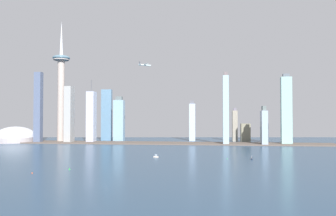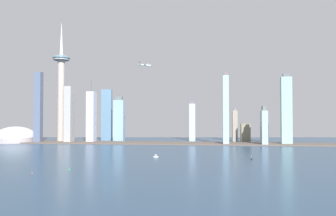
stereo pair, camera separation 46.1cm
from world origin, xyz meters
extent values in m
plane|color=navy|center=(0.00, 0.00, 0.00)|extent=(6000.00, 6000.00, 0.00)
cube|color=brown|center=(0.00, 470.91, 1.18)|extent=(770.95, 68.94, 2.35)
cylinder|color=#A8988E|center=(-270.70, 493.16, 106.22)|extent=(17.63, 17.63, 212.44)
ellipsoid|color=slate|center=(-270.70, 493.16, 212.44)|extent=(43.05, 43.05, 13.95)
torus|color=#A8988E|center=(-270.70, 493.16, 207.56)|extent=(39.38, 39.38, 2.79)
cone|color=silver|center=(-270.70, 493.16, 262.39)|extent=(8.82, 8.82, 85.94)
cylinder|color=#9A9295|center=(-379.79, 473.88, 6.54)|extent=(102.26, 102.26, 13.07)
ellipsoid|color=silver|center=(-379.79, 473.88, 13.07)|extent=(97.15, 97.15, 51.48)
cube|color=slate|center=(-313.34, 460.84, 86.09)|extent=(16.82, 15.24, 172.17)
cube|color=#ABAEC1|center=(-189.53, 488.88, 62.78)|extent=(19.12, 24.01, 125.55)
cylinder|color=#4C4C51|center=(-189.53, 488.88, 140.50)|extent=(1.60, 1.60, 29.89)
cube|color=#A3B4BA|center=(236.94, 529.23, 23.88)|extent=(14.24, 22.37, 47.76)
cylinder|color=#4C4C51|center=(236.94, 529.23, 58.84)|extent=(1.60, 1.60, 22.15)
cube|color=#A3B6D0|center=(57.96, 562.18, 48.61)|extent=(15.58, 13.36, 97.22)
cube|color=#585963|center=(57.96, 562.18, 101.49)|extent=(9.35, 8.01, 8.54)
cube|color=gray|center=(167.09, 556.24, 39.51)|extent=(12.60, 16.98, 79.03)
cube|color=slate|center=(167.09, 556.24, 82.50)|extent=(7.56, 10.19, 6.94)
cube|color=#90A1B4|center=(221.89, 453.25, 38.45)|extent=(13.41, 24.16, 76.91)
cube|color=#576260|center=(221.89, 453.25, 82.17)|extent=(8.05, 14.50, 10.52)
cube|color=#7DA0BA|center=(-129.13, 527.25, 52.90)|extent=(26.38, 20.87, 105.80)
cube|color=#545F61|center=(-129.13, 527.25, 110.66)|extent=(15.83, 12.52, 9.73)
cube|color=#989898|center=(-239.71, 473.22, 68.81)|extent=(16.77, 26.86, 137.61)
cube|color=slate|center=(-170.35, 554.11, 67.97)|extent=(27.37, 12.55, 135.95)
cube|color=#88B0AA|center=(275.32, 474.14, 77.21)|extent=(23.89, 12.25, 154.43)
cube|color=#515862|center=(275.32, 474.14, 158.05)|extent=(14.33, 7.35, 7.25)
cube|color=slate|center=(190.84, 532.79, 23.14)|extent=(22.50, 21.85, 46.28)
cube|color=#93AEBF|center=(137.80, 454.93, 78.51)|extent=(13.06, 15.10, 157.02)
cube|color=#635657|center=(137.80, 454.93, 161.13)|extent=(7.84, 9.06, 8.23)
cube|color=black|center=(159.45, 202.60, 0.88)|extent=(2.96, 7.34, 1.76)
cube|color=#3D3B45|center=(159.45, 202.60, 2.58)|extent=(1.83, 3.30, 1.65)
cylinder|color=silver|center=(159.45, 202.60, 5.01)|extent=(0.24, 0.24, 3.20)
cube|color=beige|center=(14.20, 212.55, 1.01)|extent=(7.97, 4.81, 2.02)
cube|color=#8F9FAD|center=(14.20, 212.55, 3.47)|extent=(3.72, 2.68, 2.91)
cone|color=green|center=(-71.72, 84.26, 1.29)|extent=(1.78, 1.78, 2.58)
cone|color=#E54C19|center=(-103.58, 56.12, 0.86)|extent=(1.32, 1.32, 1.72)
cone|color=green|center=(123.52, 204.33, 0.80)|extent=(1.15, 1.15, 1.60)
cylinder|color=silver|center=(-35.44, 380.57, 172.40)|extent=(23.93, 18.24, 3.10)
sphere|color=silver|center=(-24.37, 388.43, 172.40)|extent=(3.10, 3.10, 3.10)
cube|color=silver|center=(-35.44, 380.57, 173.79)|extent=(20.27, 26.58, 0.50)
cube|color=silver|center=(-44.74, 373.97, 172.86)|extent=(8.09, 10.01, 0.40)
cube|color=#2D333D|center=(-44.74, 373.97, 176.45)|extent=(2.27, 1.82, 5.00)
camera|label=1|loc=(89.95, -293.71, 64.61)|focal=34.89mm
camera|label=2|loc=(90.40, -293.66, 64.61)|focal=34.89mm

